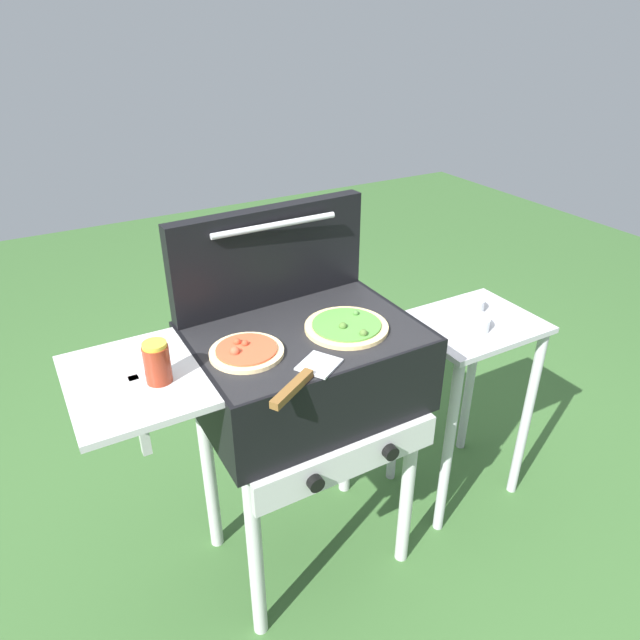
% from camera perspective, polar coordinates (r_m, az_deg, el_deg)
% --- Properties ---
extents(ground_plane, '(8.00, 8.00, 0.00)m').
position_cam_1_polar(ground_plane, '(2.20, -1.22, -21.87)').
color(ground_plane, '#38602D').
extents(grill, '(0.96, 0.53, 0.90)m').
position_cam_1_polar(grill, '(1.68, -1.83, -5.49)').
color(grill, black).
rests_on(grill, ground_plane).
extents(grill_lid_open, '(0.63, 0.09, 0.30)m').
position_cam_1_polar(grill_lid_open, '(1.72, -5.00, 6.41)').
color(grill_lid_open, black).
rests_on(grill_lid_open, grill).
extents(pizza_veggie, '(0.24, 0.24, 0.03)m').
position_cam_1_polar(pizza_veggie, '(1.62, 2.68, -0.65)').
color(pizza_veggie, '#E0C17F').
rests_on(pizza_veggie, grill).
extents(pizza_pepperoni, '(0.20, 0.20, 0.03)m').
position_cam_1_polar(pizza_pepperoni, '(1.51, -7.37, -3.12)').
color(pizza_pepperoni, beige).
rests_on(pizza_pepperoni, grill).
extents(sauce_jar, '(0.06, 0.06, 0.11)m').
position_cam_1_polar(sauce_jar, '(1.43, -15.94, -4.09)').
color(sauce_jar, maroon).
rests_on(sauce_jar, grill).
extents(spatula, '(0.25, 0.18, 0.02)m').
position_cam_1_polar(spatula, '(1.40, -1.63, -5.83)').
color(spatula, '#B7BABF').
rests_on(spatula, grill).
extents(prep_table, '(0.44, 0.36, 0.75)m').
position_cam_1_polar(prep_table, '(2.15, 14.34, -5.14)').
color(prep_table, '#B2B2B7').
rests_on(prep_table, ground_plane).
extents(topping_bowl_near, '(0.09, 0.09, 0.04)m').
position_cam_1_polar(topping_bowl_near, '(2.11, 14.85, 1.47)').
color(topping_bowl_near, silver).
rests_on(topping_bowl_near, prep_table).
extents(topping_bowl_far, '(0.11, 0.11, 0.04)m').
position_cam_1_polar(topping_bowl_far, '(1.98, 15.01, -0.31)').
color(topping_bowl_far, silver).
rests_on(topping_bowl_far, prep_table).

